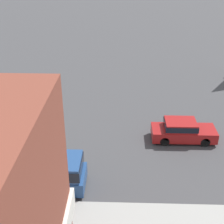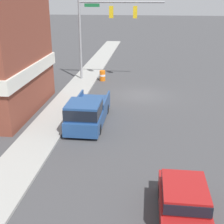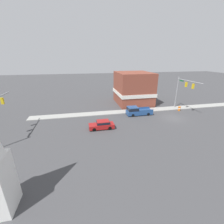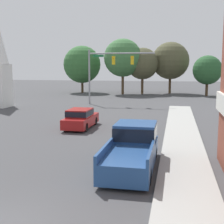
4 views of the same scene
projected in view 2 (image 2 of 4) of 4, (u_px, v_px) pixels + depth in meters
name	position (u px, v px, depth m)	size (l,w,h in m)	color
ground_plane	(141.00, 95.00, 26.27)	(200.00, 200.00, 0.00)	#424244
sidewalk_curb	(75.00, 92.00, 26.87)	(2.40, 60.00, 0.14)	#9E9E99
near_signal_assembly	(104.00, 21.00, 28.68)	(7.83, 0.49, 7.81)	gray
car_lead	(184.00, 205.00, 11.47)	(1.77, 4.46, 1.52)	black
pickup_truck_parked	(87.00, 112.00, 19.92)	(2.10, 5.72, 1.93)	black
construction_barrel	(102.00, 76.00, 30.44)	(0.57, 0.57, 1.01)	orange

